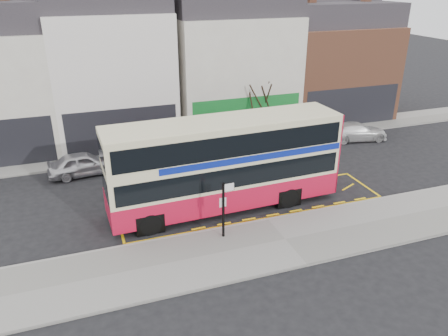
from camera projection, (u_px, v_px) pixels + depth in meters
name	position (u px, v px, depth m)	size (l,w,h in m)	color
ground	(265.00, 218.00, 22.02)	(120.00, 120.00, 0.00)	black
pavement	(285.00, 240.00, 20.01)	(40.00, 4.00, 0.15)	gray
kerb	(268.00, 220.00, 21.67)	(40.00, 0.15, 0.15)	gray
far_pavement	(202.00, 144.00, 31.49)	(50.00, 3.00, 0.15)	gray
road_markings	(252.00, 203.00, 23.40)	(14.00, 3.40, 0.01)	yellow
terrace_left	(111.00, 65.00, 31.14)	(8.00, 8.01, 11.80)	silver
terrace_green_shop	(229.00, 61.00, 33.96)	(9.00, 8.01, 11.30)	beige
terrace_right	(329.00, 61.00, 36.89)	(9.00, 8.01, 10.30)	#93553B
double_decker_bus	(225.00, 163.00, 22.10)	(12.03, 3.14, 4.77)	beige
bus_stop_post	(225.00, 204.00, 19.55)	(0.69, 0.13, 2.75)	black
car_silver	(84.00, 164.00, 26.54)	(1.69, 4.21, 1.43)	silver
car_grey	(208.00, 148.00, 28.77)	(1.59, 4.56, 1.50)	#42444A
car_white	(357.00, 131.00, 32.20)	(1.83, 4.50, 1.31)	silver
street_tree_right	(259.00, 90.00, 31.13)	(2.51, 2.51, 5.41)	black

